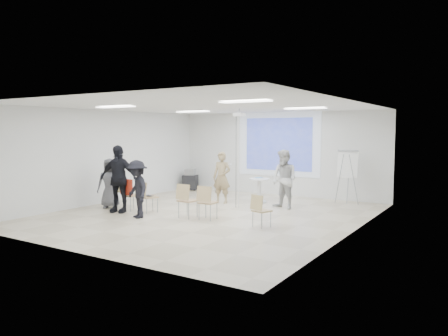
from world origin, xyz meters
The scene contains 30 objects.
floor centered at (0.00, 0.00, -0.05)m, with size 8.00×9.00×0.10m, color beige.
ceiling centered at (0.00, 0.00, 3.05)m, with size 8.00×9.00×0.10m, color white.
wall_back centered at (0.00, 4.55, 1.50)m, with size 8.00×0.10×3.00m, color silver.
wall_left centered at (-4.05, 0.00, 1.50)m, with size 0.10×9.00×3.00m, color silver.
wall_right centered at (4.05, 0.00, 1.50)m, with size 0.10×9.00×3.00m, color silver.
projection_halo centered at (0.00, 4.49, 1.85)m, with size 3.20×0.01×2.30m, color silver.
projection_image centered at (0.00, 4.47, 1.85)m, with size 2.60×0.01×1.90m, color #374ABE.
pedestal_table centered at (0.22, 2.60, 0.45)m, with size 0.81×0.81×0.81m.
player_left centered at (-0.77, 1.88, 0.94)m, with size 0.69×0.47×1.88m, color tan.
player_right centered at (1.38, 2.00, 0.98)m, with size 0.95×0.76×1.96m, color silver.
controller_left centered at (-0.59, 2.13, 1.24)m, with size 0.04×0.13×0.04m, color silver.
controller_right centered at (1.20, 2.25, 1.32)m, with size 0.04×0.11×0.04m, color silver.
chair_far_left centered at (-2.95, -0.37, 0.58)m, with size 0.49×0.52×0.97m.
chair_left_mid centered at (-2.29, -0.73, 0.52)m, with size 0.49×0.52×0.89m.
chair_left_inner centered at (-1.68, -0.66, 0.52)m, with size 0.56×0.58×0.88m.
chair_center centered at (-0.24, -0.72, 0.55)m, with size 0.46×0.49×0.93m.
chair_right_inner centered at (0.37, -0.64, 0.54)m, with size 0.45×0.48×0.91m.
chair_right_far centered at (1.96, -0.70, 0.48)m, with size 0.48×0.50×0.81m.
red_jacket centered at (-2.28, -0.87, 0.72)m, with size 0.47×0.11×0.45m, color #B22815.
laptop centered at (-1.65, -0.57, 0.47)m, with size 0.32×0.24×0.03m, color black.
audience_left centered at (-2.42, -1.05, 1.10)m, with size 1.28×0.77×2.21m, color black.
audience_mid centered at (-1.38, -1.37, 0.88)m, with size 1.14×0.62×1.76m, color black.
audience_outer centered at (-3.17, -0.67, 0.84)m, with size 0.82×0.54×1.68m, color slate.
flipchart_easel centered at (2.75, 3.76, 1.28)m, with size 0.75×0.57×1.74m.
av_cart centered at (-3.52, 3.87, 0.38)m, with size 0.67×0.60×0.83m.
ceiling_projector centered at (0.10, 1.49, 2.69)m, with size 0.30×0.25×3.00m.
fluor_panel_nw centered at (-2.00, 2.00, 2.97)m, with size 1.20×0.30×0.02m, color white.
fluor_panel_ne centered at (2.00, 2.00, 2.97)m, with size 1.20×0.30×0.02m, color white.
fluor_panel_sw centered at (-2.00, -1.50, 2.97)m, with size 1.20×0.30×0.02m, color white.
fluor_panel_se centered at (2.00, -1.50, 2.97)m, with size 1.20×0.30×0.02m, color white.
Camera 1 is at (6.76, -9.92, 2.33)m, focal length 35.00 mm.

